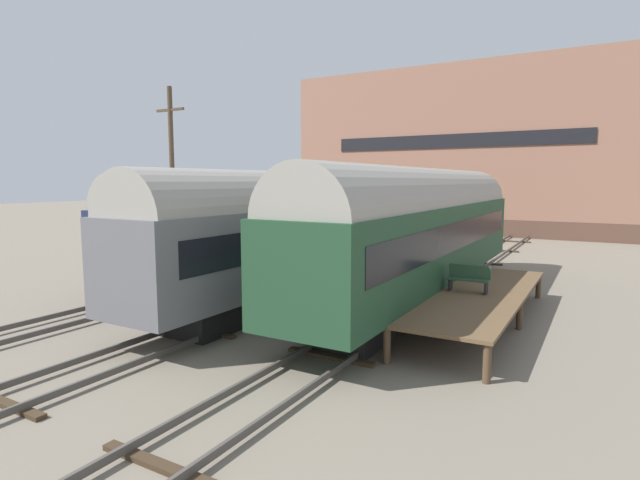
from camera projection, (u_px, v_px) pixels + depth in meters
The scene contains 12 objects.
ground_plane at pixel (259, 311), 18.43m from camera, with size 200.00×200.00×0.00m, color slate.
track_left at pixel (169, 294), 20.72m from camera, with size 2.60×60.00×0.26m.
track_middle at pixel (259, 308), 18.41m from camera, with size 2.60×60.00×0.26m.
track_right at pixel (375, 326), 16.11m from camera, with size 2.60×60.00×0.26m.
train_car_grey at pixel (307, 225), 20.98m from camera, with size 2.89×18.83×5.18m.
train_car_green at pixel (421, 227), 19.51m from camera, with size 3.08×18.41×5.31m.
train_car_navy at pixel (253, 218), 25.36m from camera, with size 3.06×17.09×5.14m.
station_platform at pixel (480, 295), 16.74m from camera, with size 2.85×10.34×1.06m.
bench at pixel (469, 278), 16.83m from camera, with size 1.40×0.40×0.91m.
person_worker at pixel (160, 291), 16.82m from camera, with size 0.32×0.32×1.83m.
utility_pole at pixel (172, 179), 25.00m from camera, with size 1.80×0.24×9.42m.
warehouse_building at pixel (467, 152), 48.48m from camera, with size 31.69×10.45×15.10m.
Camera 1 is at (10.93, -14.47, 4.80)m, focal length 28.00 mm.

